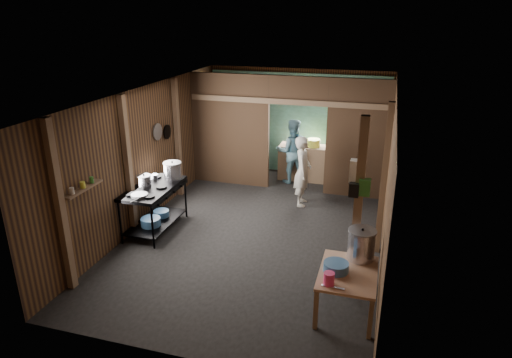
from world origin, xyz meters
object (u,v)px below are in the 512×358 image
(prep_table, at_px, (347,291))
(cook, at_px, (303,171))
(gas_range, at_px, (155,208))
(stock_pot, at_px, (361,245))
(pink_bucket, at_px, (329,279))
(stove_pot_large, at_px, (173,171))
(yellow_tub, at_px, (313,143))

(prep_table, distance_m, cook, 3.71)
(gas_range, xyz_separation_m, prep_table, (3.71, -1.50, -0.12))
(stock_pot, relative_size, pink_bucket, 2.74)
(stove_pot_large, distance_m, cook, 2.70)
(stove_pot_large, distance_m, stock_pot, 4.00)
(stock_pot, xyz_separation_m, pink_bucket, (-0.34, -0.77, -0.13))
(pink_bucket, bearing_deg, stock_pot, 66.25)
(stove_pot_large, bearing_deg, gas_range, -109.13)
(stove_pot_large, relative_size, cook, 0.23)
(pink_bucket, bearing_deg, prep_table, 59.92)
(gas_range, bearing_deg, stock_pot, -16.02)
(gas_range, xyz_separation_m, yellow_tub, (2.39, 3.48, 0.50))
(yellow_tub, bearing_deg, stove_pot_large, -126.57)
(stock_pot, bearing_deg, prep_table, -107.34)
(cook, bearing_deg, stock_pot, -161.93)
(stock_pot, bearing_deg, stove_pot_large, 156.54)
(yellow_tub, bearing_deg, cook, -88.62)
(stove_pot_large, relative_size, stock_pot, 0.75)
(gas_range, xyz_separation_m, cook, (2.43, 1.95, 0.31))
(pink_bucket, height_order, yellow_tub, yellow_tub)
(stock_pot, distance_m, pink_bucket, 0.85)
(prep_table, xyz_separation_m, cook, (-1.28, 3.46, 0.44))
(cook, bearing_deg, stove_pot_large, 116.20)
(yellow_tub, relative_size, cook, 0.21)
(prep_table, bearing_deg, stove_pot_large, 150.60)
(stock_pot, bearing_deg, pink_bucket, -113.75)
(stove_pot_large, distance_m, yellow_tub, 3.73)
(stove_pot_large, bearing_deg, prep_table, -29.40)
(pink_bucket, xyz_separation_m, yellow_tub, (-1.11, 5.36, 0.23))
(cook, bearing_deg, gas_range, 122.08)
(stove_pot_large, height_order, pink_bucket, stove_pot_large)
(gas_range, xyz_separation_m, stock_pot, (3.84, -1.10, 0.40))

